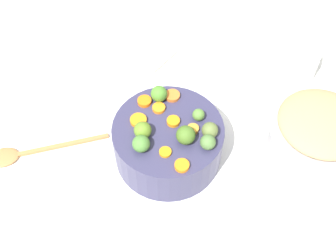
# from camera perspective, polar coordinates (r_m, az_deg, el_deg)

# --- Properties ---
(tabletop) EXTENTS (2.40, 2.40, 0.02)m
(tabletop) POSITION_cam_1_polar(r_m,az_deg,el_deg) (1.07, 2.20, -3.42)
(tabletop) COLOR white
(tabletop) RESTS_ON ground
(serving_bowl_carrots) EXTENTS (0.26, 0.26, 0.11)m
(serving_bowl_carrots) POSITION_cam_1_polar(r_m,az_deg,el_deg) (1.00, -0.00, -2.18)
(serving_bowl_carrots) COLOR #343253
(serving_bowl_carrots) RESTS_ON tabletop
(metal_pot) EXTENTS (0.21, 0.21, 0.15)m
(metal_pot) POSITION_cam_1_polar(r_m,az_deg,el_deg) (1.02, 18.46, -2.86)
(metal_pot) COLOR #BDBABD
(metal_pot) RESTS_ON tabletop
(stuffing_mound) EXTENTS (0.19, 0.19, 0.05)m
(stuffing_mound) POSITION_cam_1_polar(r_m,az_deg,el_deg) (0.95, 19.97, 0.39)
(stuffing_mound) COLOR tan
(stuffing_mound) RESTS_ON metal_pot
(carrot_slice_0) EXTENTS (0.04, 0.04, 0.01)m
(carrot_slice_0) POSITION_cam_1_polar(r_m,az_deg,el_deg) (1.00, -3.17, 3.33)
(carrot_slice_0) COLOR orange
(carrot_slice_0) RESTS_ON serving_bowl_carrots
(carrot_slice_1) EXTENTS (0.05, 0.05, 0.01)m
(carrot_slice_1) POSITION_cam_1_polar(r_m,az_deg,el_deg) (1.01, 0.59, 4.08)
(carrot_slice_1) COLOR orange
(carrot_slice_1) RESTS_ON serving_bowl_carrots
(carrot_slice_2) EXTENTS (0.04, 0.04, 0.01)m
(carrot_slice_2) POSITION_cam_1_polar(r_m,az_deg,el_deg) (0.96, 0.71, 0.63)
(carrot_slice_2) COLOR orange
(carrot_slice_2) RESTS_ON serving_bowl_carrots
(carrot_slice_3) EXTENTS (0.04, 0.04, 0.01)m
(carrot_slice_3) POSITION_cam_1_polar(r_m,az_deg,el_deg) (0.90, 1.88, -5.32)
(carrot_slice_3) COLOR orange
(carrot_slice_3) RESTS_ON serving_bowl_carrots
(carrot_slice_4) EXTENTS (0.05, 0.05, 0.01)m
(carrot_slice_4) POSITION_cam_1_polar(r_m,az_deg,el_deg) (0.97, -3.99, 0.77)
(carrot_slice_4) COLOR orange
(carrot_slice_4) RESTS_ON serving_bowl_carrots
(carrot_slice_5) EXTENTS (0.04, 0.04, 0.01)m
(carrot_slice_5) POSITION_cam_1_polar(r_m,az_deg,el_deg) (0.99, -1.24, 2.41)
(carrot_slice_5) COLOR orange
(carrot_slice_5) RESTS_ON serving_bowl_carrots
(carrot_slice_6) EXTENTS (0.03, 0.03, 0.01)m
(carrot_slice_6) POSITION_cam_1_polar(r_m,az_deg,el_deg) (0.95, 3.36, -0.42)
(carrot_slice_6) COLOR orange
(carrot_slice_6) RESTS_ON serving_bowl_carrots
(carrot_slice_7) EXTENTS (0.04, 0.04, 0.01)m
(carrot_slice_7) POSITION_cam_1_polar(r_m,az_deg,el_deg) (0.92, -0.37, -3.52)
(carrot_slice_7) COLOR orange
(carrot_slice_7) RESTS_ON serving_bowl_carrots
(brussels_sprout_0) EXTENTS (0.03, 0.03, 0.03)m
(brussels_sprout_0) POSITION_cam_1_polar(r_m,az_deg,el_deg) (0.97, 4.11, 1.51)
(brussels_sprout_0) COLOR #558238
(brussels_sprout_0) RESTS_ON serving_bowl_carrots
(brussels_sprout_1) EXTENTS (0.04, 0.04, 0.04)m
(brussels_sprout_1) POSITION_cam_1_polar(r_m,az_deg,el_deg) (0.94, 5.63, -0.57)
(brussels_sprout_1) COLOR #5D6E38
(brussels_sprout_1) RESTS_ON serving_bowl_carrots
(brussels_sprout_2) EXTENTS (0.04, 0.04, 0.04)m
(brussels_sprout_2) POSITION_cam_1_polar(r_m,az_deg,el_deg) (1.00, -1.21, 4.33)
(brussels_sprout_2) COLOR #4B832C
(brussels_sprout_2) RESTS_ON serving_bowl_carrots
(brussels_sprout_3) EXTENTS (0.04, 0.04, 0.04)m
(brussels_sprout_3) POSITION_cam_1_polar(r_m,az_deg,el_deg) (0.92, 2.39, -1.22)
(brussels_sprout_3) COLOR #476B24
(brussels_sprout_3) RESTS_ON serving_bowl_carrots
(brussels_sprout_4) EXTENTS (0.03, 0.03, 0.03)m
(brussels_sprout_4) POSITION_cam_1_polar(r_m,az_deg,el_deg) (0.92, 5.36, -2.17)
(brussels_sprout_4) COLOR #50763B
(brussels_sprout_4) RESTS_ON serving_bowl_carrots
(brussels_sprout_5) EXTENTS (0.04, 0.04, 0.04)m
(brussels_sprout_5) POSITION_cam_1_polar(r_m,az_deg,el_deg) (0.91, -3.62, -2.37)
(brussels_sprout_5) COLOR #487B33
(brussels_sprout_5) RESTS_ON serving_bowl_carrots
(brussels_sprout_6) EXTENTS (0.04, 0.04, 0.04)m
(brussels_sprout_6) POSITION_cam_1_polar(r_m,az_deg,el_deg) (0.93, -3.42, -0.56)
(brussels_sprout_6) COLOR olive
(brussels_sprout_6) RESTS_ON serving_bowl_carrots
(wooden_spoon) EXTENTS (0.26, 0.20, 0.01)m
(wooden_spoon) POSITION_cam_1_polar(r_m,az_deg,el_deg) (1.11, -19.19, -3.55)
(wooden_spoon) COLOR #BA7944
(wooden_spoon) RESTS_ON tabletop
(casserole_dish) EXTENTS (0.23, 0.23, 0.10)m
(casserole_dish) POSITION_cam_1_polar(r_m,az_deg,el_deg) (1.24, 14.45, 9.23)
(casserole_dish) COLOR white
(casserole_dish) RESTS_ON tabletop
(dish_towel) EXTENTS (0.15, 0.14, 0.01)m
(dish_towel) POSITION_cam_1_polar(r_m,az_deg,el_deg) (1.27, -2.47, 9.80)
(dish_towel) COLOR #C7AA9A
(dish_towel) RESTS_ON tabletop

